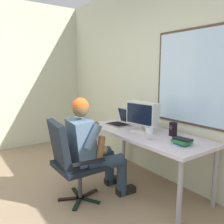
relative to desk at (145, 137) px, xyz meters
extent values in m
cube|color=beige|center=(0.13, 0.42, 0.74)|extent=(5.63, 0.06, 2.79)
cube|color=#4C3828|center=(0.42, 0.39, 0.76)|extent=(1.15, 0.01, 1.15)
cube|color=silver|center=(0.42, 0.38, 0.76)|extent=(1.09, 0.02, 1.09)
cylinder|color=#969197|center=(-0.81, -0.30, -0.31)|extent=(0.05, 0.05, 0.69)
cylinder|color=#969197|center=(0.81, -0.30, -0.31)|extent=(0.05, 0.05, 0.69)
cylinder|color=#969197|center=(-0.81, 0.30, -0.31)|extent=(0.05, 0.05, 0.69)
cylinder|color=#969197|center=(0.81, 0.30, -0.31)|extent=(0.05, 0.05, 0.69)
cube|color=silver|center=(0.00, 0.00, 0.05)|extent=(1.74, 0.72, 0.04)
cube|color=black|center=(-0.32, -0.82, -0.65)|extent=(0.26, 0.08, 0.02)
cube|color=black|center=(-0.25, -0.96, -0.65)|extent=(0.15, 0.25, 0.02)
cube|color=black|center=(-0.10, -0.93, -0.65)|extent=(0.22, 0.21, 0.02)
cube|color=black|center=(-0.08, -0.78, -0.65)|extent=(0.25, 0.17, 0.02)
cube|color=black|center=(-0.22, -0.71, -0.65)|extent=(0.09, 0.26, 0.02)
cylinder|color=black|center=(-0.19, -0.84, -0.65)|extent=(0.10, 0.10, 0.02)
cylinder|color=#3F3F44|center=(-0.19, -0.84, -0.45)|extent=(0.05, 0.05, 0.38)
cube|color=black|center=(-0.19, -0.84, -0.24)|extent=(0.52, 0.52, 0.06)
cube|color=black|center=(-0.22, -1.07, 0.05)|extent=(0.51, 0.20, 0.51)
cube|color=black|center=(0.09, -0.87, -0.11)|extent=(0.09, 0.37, 0.02)
cube|color=black|center=(-0.47, -0.81, -0.11)|extent=(0.09, 0.37, 0.02)
cylinder|color=#253645|center=(-0.01, -0.61, -0.21)|extent=(0.20, 0.46, 0.15)
cylinder|color=#253645|center=(0.02, -0.39, -0.43)|extent=(0.12, 0.12, 0.45)
cube|color=black|center=(0.03, -0.33, -0.62)|extent=(0.13, 0.25, 0.08)
cylinder|color=#253645|center=(-0.32, -0.57, -0.21)|extent=(0.20, 0.46, 0.15)
cylinder|color=#253645|center=(-0.30, -0.35, -0.43)|extent=(0.12, 0.12, 0.45)
cube|color=black|center=(-0.29, -0.29, -0.62)|extent=(0.13, 0.25, 0.08)
cube|color=slate|center=(-0.19, -0.81, 0.04)|extent=(0.41, 0.31, 0.52)
sphere|color=brown|center=(-0.19, -0.81, 0.42)|extent=(0.19, 0.19, 0.19)
sphere|color=#D85820|center=(-0.19, -0.81, 0.45)|extent=(0.19, 0.19, 0.19)
cylinder|color=slate|center=(0.03, -0.79, 0.14)|extent=(0.12, 0.22, 0.29)
cylinder|color=brown|center=(0.04, -0.70, 0.01)|extent=(0.09, 0.12, 0.27)
sphere|color=brown|center=(0.05, -0.66, -0.02)|extent=(0.09, 0.09, 0.09)
cylinder|color=slate|center=(-0.40, -0.73, 0.14)|extent=(0.11, 0.21, 0.29)
cylinder|color=brown|center=(-0.39, -0.59, 0.10)|extent=(0.10, 0.18, 0.27)
sphere|color=brown|center=(-0.38, -0.50, 0.16)|extent=(0.09, 0.09, 0.09)
cube|color=beige|center=(-0.05, 0.00, 0.08)|extent=(0.26, 0.22, 0.02)
cylinder|color=beige|center=(-0.05, 0.00, 0.12)|extent=(0.04, 0.04, 0.07)
cube|color=silver|center=(-0.05, 0.00, 0.30)|extent=(0.45, 0.19, 0.29)
cube|color=black|center=(-0.04, -0.07, 0.30)|extent=(0.39, 0.06, 0.25)
cube|color=gray|center=(-0.52, -0.04, 0.07)|extent=(0.32, 0.24, 0.02)
cube|color=black|center=(-0.52, -0.04, 0.08)|extent=(0.29, 0.21, 0.00)
cube|color=gray|center=(-0.52, 0.11, 0.19)|extent=(0.32, 0.08, 0.22)
cube|color=#0F1933|center=(-0.52, 0.10, 0.19)|extent=(0.29, 0.06, 0.19)
cylinder|color=silver|center=(0.28, -0.19, 0.07)|extent=(0.06, 0.06, 0.00)
cylinder|color=silver|center=(0.28, -0.19, 0.10)|extent=(0.01, 0.01, 0.07)
cylinder|color=silver|center=(0.28, -0.19, 0.18)|extent=(0.09, 0.09, 0.08)
cylinder|color=#570E1C|center=(0.28, -0.19, 0.15)|extent=(0.08, 0.08, 0.03)
cube|color=black|center=(0.32, 0.15, 0.15)|extent=(0.08, 0.08, 0.17)
cylinder|color=#333338|center=(0.31, 0.12, 0.17)|extent=(0.05, 0.02, 0.05)
cube|color=#215490|center=(0.60, -0.03, 0.08)|extent=(0.16, 0.13, 0.02)
cube|color=#27793B|center=(0.60, -0.04, 0.10)|extent=(0.20, 0.15, 0.03)
cube|color=black|center=(0.60, -0.02, 0.12)|extent=(0.20, 0.13, 0.02)
camera|label=1|loc=(2.12, -2.02, 0.83)|focal=37.64mm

